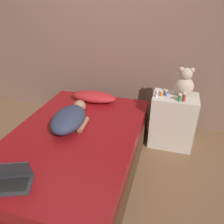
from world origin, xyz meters
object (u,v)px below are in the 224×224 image
(person_lying, at_px, (70,118))
(bottle_blue, at_px, (166,93))
(bottle_orange, at_px, (161,93))
(bottle_pink, at_px, (165,92))
(bottle_green, at_px, (180,98))
(teddy_bear, at_px, (184,83))
(pillow, at_px, (94,97))
(bottle_red, at_px, (184,97))
(bottle_clear, at_px, (157,94))
(laptop, at_px, (9,180))

(person_lying, distance_m, bottle_blue, 1.20)
(bottle_orange, bearing_deg, bottle_pink, 61.38)
(bottle_green, bearing_deg, teddy_bear, 78.77)
(pillow, bearing_deg, teddy_bear, 1.41)
(pillow, bearing_deg, person_lying, -93.24)
(pillow, height_order, person_lying, person_lying)
(bottle_red, relative_size, bottle_clear, 1.30)
(bottle_clear, distance_m, bottle_pink, 0.14)
(bottle_blue, relative_size, bottle_clear, 0.93)
(teddy_bear, xyz_separation_m, bottle_blue, (-0.20, -0.08, -0.12))
(bottle_orange, relative_size, bottle_clear, 0.85)
(pillow, bearing_deg, bottle_pink, -0.04)
(pillow, distance_m, person_lying, 0.67)
(person_lying, bearing_deg, bottle_clear, 27.73)
(pillow, height_order, bottle_red, bottle_red)
(person_lying, distance_m, laptop, 0.95)
(laptop, height_order, bottle_blue, bottle_blue)
(teddy_bear, height_order, bottle_clear, teddy_bear)
(teddy_bear, height_order, bottle_pink, teddy_bear)
(bottle_pink, bearing_deg, laptop, -123.48)
(teddy_bear, relative_size, bottle_green, 3.83)
(pillow, height_order, bottle_orange, bottle_orange)
(bottle_blue, bearing_deg, bottle_red, -24.20)
(laptop, relative_size, bottle_clear, 4.89)
(bottle_red, relative_size, bottle_pink, 1.67)
(bottle_blue, bearing_deg, teddy_bear, 20.71)
(person_lying, distance_m, bottle_green, 1.29)
(teddy_bear, height_order, bottle_red, teddy_bear)
(bottle_orange, relative_size, bottle_green, 0.76)
(teddy_bear, relative_size, bottle_pink, 5.48)
(person_lying, bearing_deg, laptop, -99.05)
(person_lying, relative_size, bottle_green, 8.01)
(bottle_red, height_order, bottle_clear, bottle_red)
(person_lying, relative_size, bottle_clear, 8.95)
(laptop, xyz_separation_m, bottle_clear, (0.98, 1.50, 0.22))
(pillow, bearing_deg, bottle_orange, -3.78)
(bottle_blue, bearing_deg, person_lying, -148.20)
(pillow, xyz_separation_m, teddy_bear, (1.17, 0.03, 0.31))
(pillow, relative_size, bottle_green, 6.76)
(bottle_green, xyz_separation_m, bottle_pink, (-0.18, 0.15, -0.01))
(laptop, relative_size, bottle_red, 3.75)
(person_lying, height_order, laptop, laptop)
(person_lying, distance_m, bottle_pink, 1.20)
(bottle_green, height_order, bottle_pink, bottle_green)
(laptop, height_order, bottle_orange, bottle_orange)
(person_lying, distance_m, teddy_bear, 1.42)
(pillow, xyz_separation_m, bottle_clear, (0.86, -0.11, 0.20))
(teddy_bear, bearing_deg, bottle_pink, -172.38)
(pillow, distance_m, bottle_blue, 0.99)
(bottle_green, distance_m, bottle_clear, 0.27)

